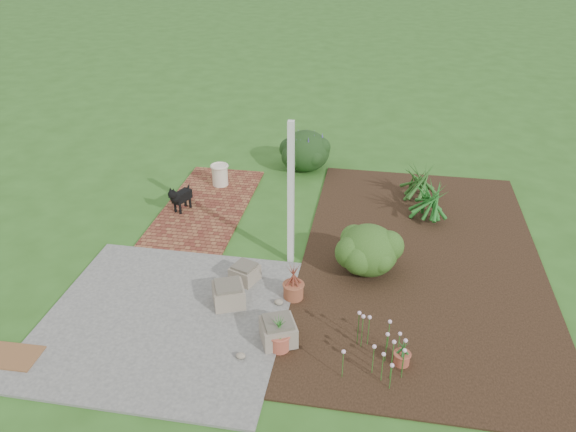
% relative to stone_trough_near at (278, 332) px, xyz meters
% --- Properties ---
extents(ground, '(80.00, 80.00, 0.00)m').
position_rel_stone_trough_near_xyz_m(ground, '(-0.48, 1.95, -0.19)').
color(ground, '#2F5C1D').
rests_on(ground, ground).
extents(concrete_patio, '(3.50, 3.50, 0.04)m').
position_rel_stone_trough_near_xyz_m(concrete_patio, '(-1.73, 0.20, -0.17)').
color(concrete_patio, '#595957').
rests_on(concrete_patio, ground).
extents(brick_path, '(1.60, 3.50, 0.04)m').
position_rel_stone_trough_near_xyz_m(brick_path, '(-2.18, 3.70, -0.17)').
color(brick_path, maroon).
rests_on(brick_path, ground).
extents(garden_bed, '(4.00, 7.00, 0.03)m').
position_rel_stone_trough_near_xyz_m(garden_bed, '(2.02, 2.45, -0.18)').
color(garden_bed, black).
rests_on(garden_bed, ground).
extents(veranda_post, '(0.10, 0.10, 2.50)m').
position_rel_stone_trough_near_xyz_m(veranda_post, '(-0.18, 2.05, 1.06)').
color(veranda_post, white).
rests_on(veranda_post, ground).
extents(stone_trough_near, '(0.60, 0.60, 0.31)m').
position_rel_stone_trough_near_xyz_m(stone_trough_near, '(0.00, 0.00, 0.00)').
color(stone_trough_near, gray).
rests_on(stone_trough_near, concrete_patio).
extents(stone_trough_mid, '(0.60, 0.60, 0.30)m').
position_rel_stone_trough_near_xyz_m(stone_trough_mid, '(-0.89, 0.69, -0.00)').
color(stone_trough_mid, gray).
rests_on(stone_trough_mid, concrete_patio).
extents(stone_trough_far, '(0.50, 0.50, 0.26)m').
position_rel_stone_trough_near_xyz_m(stone_trough_far, '(-0.80, 1.31, -0.02)').
color(stone_trough_far, '#776A59').
rests_on(stone_trough_far, concrete_patio).
extents(coir_doormat, '(0.77, 0.50, 0.02)m').
position_rel_stone_trough_near_xyz_m(coir_doormat, '(-3.46, -0.93, -0.14)').
color(coir_doormat, brown).
rests_on(coir_doormat, concrete_patio).
extents(black_dog, '(0.34, 0.60, 0.53)m').
position_rel_stone_trough_near_xyz_m(black_dog, '(-2.59, 3.36, 0.17)').
color(black_dog, black).
rests_on(black_dog, brick_path).
extents(cream_ceramic_urn, '(0.39, 0.39, 0.45)m').
position_rel_stone_trough_near_xyz_m(cream_ceramic_urn, '(-2.16, 4.64, 0.07)').
color(cream_ceramic_urn, beige).
rests_on(cream_ceramic_urn, brick_path).
extents(evergreen_shrub, '(1.15, 1.15, 0.83)m').
position_rel_stone_trough_near_xyz_m(evergreen_shrub, '(1.11, 1.95, 0.25)').
color(evergreen_shrub, '#10370A').
rests_on(evergreen_shrub, garden_bed).
extents(agapanthus_clump_back, '(1.25, 1.25, 0.95)m').
position_rel_stone_trough_near_xyz_m(agapanthus_clump_back, '(2.15, 3.88, 0.31)').
color(agapanthus_clump_back, '#14431C').
rests_on(agapanthus_clump_back, garden_bed).
extents(agapanthus_clump_front, '(1.25, 1.25, 0.87)m').
position_rel_stone_trough_near_xyz_m(agapanthus_clump_front, '(1.98, 4.77, 0.27)').
color(agapanthus_clump_front, '#163B11').
rests_on(agapanthus_clump_front, garden_bed).
extents(pink_flower_patch, '(1.06, 1.06, 0.63)m').
position_rel_stone_trough_near_xyz_m(pink_flower_patch, '(1.24, -0.28, 0.15)').
color(pink_flower_patch, '#113D0F').
rests_on(pink_flower_patch, garden_bed).
extents(terracotta_pot_bronze, '(0.40, 0.40, 0.25)m').
position_rel_stone_trough_near_xyz_m(terracotta_pot_bronze, '(0.04, 1.02, -0.04)').
color(terracotta_pot_bronze, brown).
rests_on(terracotta_pot_bronze, garden_bed).
extents(terracotta_pot_small_left, '(0.27, 0.27, 0.17)m').
position_rel_stone_trough_near_xyz_m(terracotta_pot_small_left, '(1.68, -0.14, -0.08)').
color(terracotta_pot_small_left, '#9F4A35').
rests_on(terracotta_pot_small_left, garden_bed).
extents(terracotta_pot_small_right, '(0.37, 0.37, 0.25)m').
position_rel_stone_trough_near_xyz_m(terracotta_pot_small_right, '(0.04, -0.13, -0.04)').
color(terracotta_pot_small_right, '#B5533D').
rests_on(terracotta_pot_small_right, garden_bed).
extents(purple_flowering_bush, '(1.45, 1.45, 0.93)m').
position_rel_stone_trough_near_xyz_m(purple_flowering_bush, '(-0.50, 5.88, 0.27)').
color(purple_flowering_bush, black).
rests_on(purple_flowering_bush, ground).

